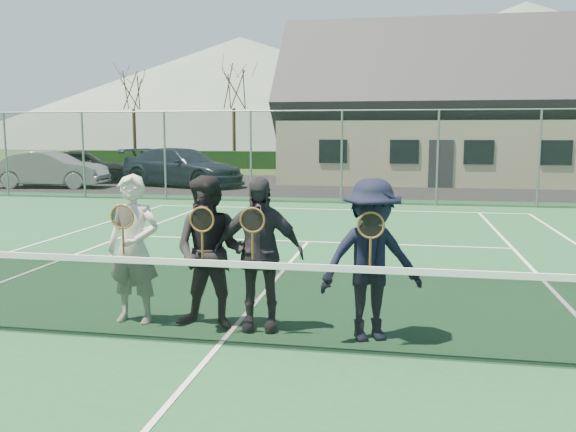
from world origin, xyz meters
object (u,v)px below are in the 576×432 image
Objects in this scene: car_a at (80,166)px; car_b at (50,170)px; clubhouse at (449,96)px; player_b at (210,253)px; player_d at (371,260)px; player_a at (134,249)px; player_c at (258,253)px; tennis_net at (218,299)px; car_c at (183,167)px.

car_a is 1.00× the size of car_b.
car_a is 0.30× the size of clubhouse.
player_d is at bearing -2.39° from player_b.
player_a is at bearing -152.04° from car_b.
player_b is at bearing -2.69° from player_a.
player_b and player_c have the same top height.
car_b is at bearing 130.41° from player_d.
car_a is 22.45m from player_b.
tennis_net is (12.49, -19.44, -0.24)m from car_a.
player_a is 1.00× the size of player_d.
car_c is 3.14× the size of player_a.
car_c is 19.45m from player_b.
car_a is 21.89m from player_a.
car_b is 0.82× the size of car_c.
car_c is 20.28m from player_d.
car_c is 19.08m from player_a.
car_a is 0.39× the size of tennis_net.
car_c is at bearing 111.22° from player_b.
tennis_net is at bearing -170.75° from car_a.
car_a is 2.56× the size of player_a.
car_a is 23.10m from tennis_net.
player_a is 1.00× the size of player_b.
car_c is at bearing 112.83° from player_c.
car_b is 2.57× the size of player_d.
player_c and player_d have the same top height.
clubhouse is (11.32, 5.27, 3.17)m from car_c.
player_d reaches higher than tennis_net.
clubhouse is 8.67× the size of player_a.
player_b is (12.27, -16.53, 0.16)m from car_b.
car_a reaches higher than tennis_net.
player_d is (8.92, -18.21, 0.10)m from car_c.
car_c is 3.14× the size of player_c.
car_a is 0.82× the size of car_c.
clubhouse is 24.13m from player_a.
player_b is (0.97, -0.05, -0.00)m from player_a.
player_a and player_b have the same top height.
player_a is at bearing 177.31° from player_b.
car_a reaches higher than car_b.
player_c is (12.78, -18.78, 0.14)m from car_a.
tennis_net is 1.46m from player_a.
tennis_net is (12.54, -17.13, -0.22)m from car_b.
car_b is 20.88m from player_c.
car_a is at bearing -7.82° from car_b.
player_b is at bearing -138.72° from car_c.
car_a is 2.56× the size of player_c.
tennis_net is at bearing -27.26° from player_a.
car_c is (5.22, 1.60, 0.06)m from car_b.
car_c is 19.61m from player_c.
car_c is at bearing 116.09° from player_d.
car_a is 2.56× the size of player_b.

